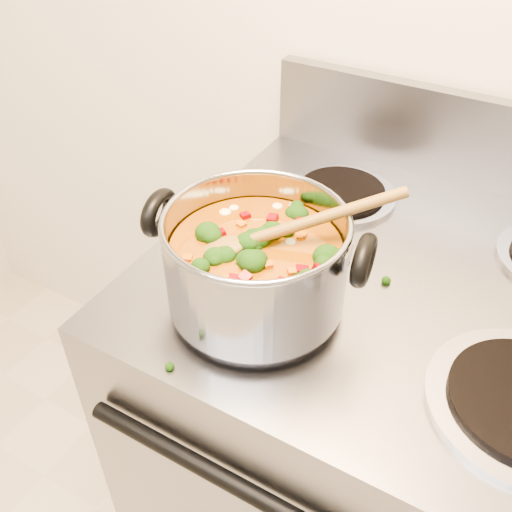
# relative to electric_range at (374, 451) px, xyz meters

# --- Properties ---
(electric_range) EXTENTS (0.76, 0.69, 1.08)m
(electric_range) POSITION_rel_electric_range_xyz_m (0.00, 0.00, 0.00)
(electric_range) COLOR gray
(electric_range) RESTS_ON ground
(stockpot) EXTENTS (0.30, 0.24, 0.15)m
(stockpot) POSITION_rel_electric_range_xyz_m (-0.17, -0.16, 0.53)
(stockpot) COLOR gray
(stockpot) RESTS_ON electric_range
(wooden_spoon) EXTENTS (0.23, 0.19, 0.09)m
(wooden_spoon) POSITION_rel_electric_range_xyz_m (-0.16, -0.16, 0.58)
(wooden_spoon) COLOR olive
(wooden_spoon) RESTS_ON stockpot
(cooktop_crumbs) EXTENTS (0.20, 0.32, 0.01)m
(cooktop_crumbs) POSITION_rel_electric_range_xyz_m (-0.16, -0.11, 0.46)
(cooktop_crumbs) COLOR black
(cooktop_crumbs) RESTS_ON electric_range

